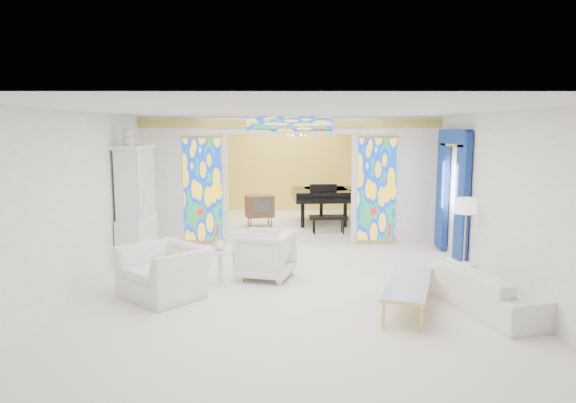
{
  "coord_description": "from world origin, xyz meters",
  "views": [
    {
      "loc": [
        -0.07,
        -9.99,
        2.72
      ],
      "look_at": [
        -0.05,
        0.2,
        1.26
      ],
      "focal_mm": 32.0,
      "sensor_mm": 36.0,
      "label": 1
    }
  ],
  "objects_px": {
    "coffee_table": "(409,283)",
    "grand_piano": "(325,195)",
    "armchair_left": "(165,272)",
    "sofa": "(487,289)",
    "tv_console": "(260,206)",
    "armchair_right": "(265,255)",
    "china_cabinet": "(136,203)"
  },
  "relations": [
    {
      "from": "coffee_table",
      "to": "grand_piano",
      "type": "xyz_separation_m",
      "value": [
        -0.81,
        6.36,
        0.53
      ]
    },
    {
      "from": "armchair_left",
      "to": "sofa",
      "type": "bearing_deg",
      "value": 35.02
    },
    {
      "from": "tv_console",
      "to": "armchair_right",
      "type": "bearing_deg",
      "value": -101.0
    },
    {
      "from": "china_cabinet",
      "to": "coffee_table",
      "type": "xyz_separation_m",
      "value": [
        5.0,
        -3.09,
        -0.77
      ]
    },
    {
      "from": "sofa",
      "to": "tv_console",
      "type": "relative_size",
      "value": 2.68
    },
    {
      "from": "armchair_left",
      "to": "grand_piano",
      "type": "bearing_deg",
      "value": 104.34
    },
    {
      "from": "sofa",
      "to": "tv_console",
      "type": "distance_m",
      "value": 6.85
    },
    {
      "from": "armchair_left",
      "to": "grand_piano",
      "type": "xyz_separation_m",
      "value": [
        3.03,
        5.75,
        0.52
      ]
    },
    {
      "from": "china_cabinet",
      "to": "coffee_table",
      "type": "distance_m",
      "value": 5.93
    },
    {
      "from": "armchair_right",
      "to": "grand_piano",
      "type": "distance_m",
      "value": 4.97
    },
    {
      "from": "china_cabinet",
      "to": "sofa",
      "type": "distance_m",
      "value": 6.96
    },
    {
      "from": "armchair_left",
      "to": "tv_console",
      "type": "distance_m",
      "value": 5.27
    },
    {
      "from": "sofa",
      "to": "china_cabinet",
      "type": "bearing_deg",
      "value": 48.14
    },
    {
      "from": "armchair_right",
      "to": "sofa",
      "type": "height_order",
      "value": "armchair_right"
    },
    {
      "from": "armchair_left",
      "to": "grand_piano",
      "type": "height_order",
      "value": "grand_piano"
    },
    {
      "from": "sofa",
      "to": "grand_piano",
      "type": "bearing_deg",
      "value": 2.16
    },
    {
      "from": "armchair_left",
      "to": "armchair_right",
      "type": "bearing_deg",
      "value": 74.82
    },
    {
      "from": "armchair_right",
      "to": "grand_piano",
      "type": "xyz_separation_m",
      "value": [
        1.44,
        4.73,
        0.49
      ]
    },
    {
      "from": "armchair_right",
      "to": "grand_piano",
      "type": "height_order",
      "value": "grand_piano"
    },
    {
      "from": "grand_piano",
      "to": "china_cabinet",
      "type": "bearing_deg",
      "value": -145.72
    },
    {
      "from": "armchair_right",
      "to": "tv_console",
      "type": "height_order",
      "value": "tv_console"
    },
    {
      "from": "tv_console",
      "to": "china_cabinet",
      "type": "bearing_deg",
      "value": -148.33
    },
    {
      "from": "coffee_table",
      "to": "tv_console",
      "type": "bearing_deg",
      "value": 114.18
    },
    {
      "from": "china_cabinet",
      "to": "armchair_left",
      "type": "distance_m",
      "value": 2.85
    },
    {
      "from": "sofa",
      "to": "coffee_table",
      "type": "bearing_deg",
      "value": 73.81
    },
    {
      "from": "armchair_right",
      "to": "sofa",
      "type": "bearing_deg",
      "value": 79.9
    },
    {
      "from": "armchair_left",
      "to": "tv_console",
      "type": "bearing_deg",
      "value": 118.06
    },
    {
      "from": "china_cabinet",
      "to": "armchair_left",
      "type": "height_order",
      "value": "china_cabinet"
    },
    {
      "from": "sofa",
      "to": "tv_console",
      "type": "height_order",
      "value": "tv_console"
    },
    {
      "from": "armchair_right",
      "to": "tv_console",
      "type": "bearing_deg",
      "value": -159.98
    },
    {
      "from": "china_cabinet",
      "to": "grand_piano",
      "type": "xyz_separation_m",
      "value": [
        4.19,
        3.26,
        -0.24
      ]
    },
    {
      "from": "armchair_right",
      "to": "sofa",
      "type": "relative_size",
      "value": 0.44
    }
  ]
}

